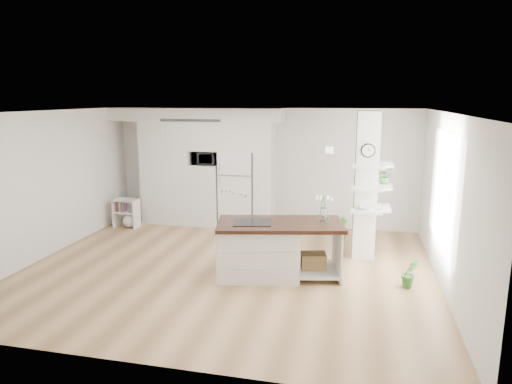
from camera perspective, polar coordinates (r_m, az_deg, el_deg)
floor at (r=8.08m, az=-3.55°, el=-9.57°), size 7.00×6.00×0.01m
room at (r=7.60m, az=-3.73°, el=3.57°), size 7.04×6.04×2.72m
cabinet_wall at (r=10.61m, az=-7.14°, el=3.93°), size 4.00×0.71×2.70m
refrigerator at (r=10.46m, az=-2.26°, el=0.39°), size 0.78×0.69×1.75m
column at (r=8.50m, az=14.15°, el=0.66°), size 0.69×0.90×2.70m
window at (r=7.77m, az=22.46°, el=0.21°), size 0.00×2.40×2.40m
pendant_light at (r=7.42m, az=9.33°, el=5.30°), size 0.12×0.12×0.10m
kitchen_island at (r=7.63m, az=1.20°, el=-7.00°), size 2.21×1.39×1.49m
bookshelf at (r=10.87m, az=-15.77°, el=-2.78°), size 0.57×0.34×0.66m
floor_plant_a at (r=7.62m, az=18.64°, el=-9.62°), size 0.30×0.26×0.47m
floor_plant_b at (r=9.74m, az=10.56°, el=-4.53°), size 0.33×0.33×0.47m
microwave at (r=10.50m, az=-6.34°, el=4.22°), size 0.54×0.37×0.30m
shelf_plant at (r=8.64m, az=15.85°, el=1.92°), size 0.27×0.23×0.30m
decor_bowl at (r=8.34m, az=13.52°, el=-1.97°), size 0.22×0.22×0.05m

